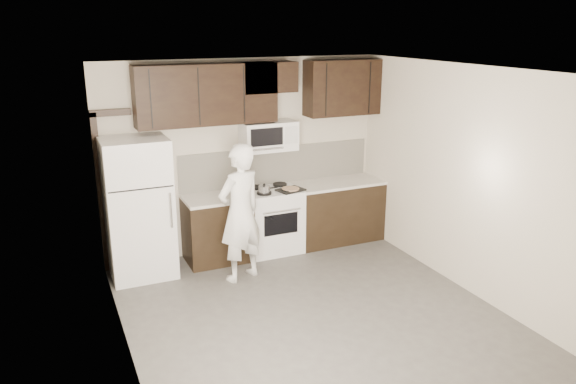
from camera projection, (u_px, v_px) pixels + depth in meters
floor at (314, 315)px, 6.29m from camera, size 4.50×4.50×0.00m
back_wall at (244, 156)px, 7.87m from camera, size 4.00×0.00×4.00m
ceiling at (318, 70)px, 5.51m from camera, size 4.50×4.50×0.00m
counter_run at (292, 217)px, 8.09m from camera, size 2.95×0.64×0.91m
stove at (273, 220)px, 7.97m from camera, size 0.76×0.66×0.94m
backsplash at (277, 165)px, 8.10m from camera, size 2.90×0.02×0.54m
upper_cabinets at (261, 90)px, 7.53m from camera, size 3.48×0.35×0.78m
microwave at (269, 136)px, 7.73m from camera, size 0.76×0.42×0.40m
refrigerator at (138, 208)px, 7.08m from camera, size 0.80×0.76×1.80m
door_trim at (102, 179)px, 7.12m from camera, size 0.50×0.08×2.12m
saucepan at (264, 190)px, 7.62m from camera, size 0.27×0.16×0.15m
baking_tray at (291, 190)px, 7.80m from camera, size 0.41×0.35×0.02m
pizza at (291, 189)px, 7.79m from camera, size 0.29×0.29×0.02m
person at (240, 213)px, 6.97m from camera, size 0.75×0.63×1.76m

